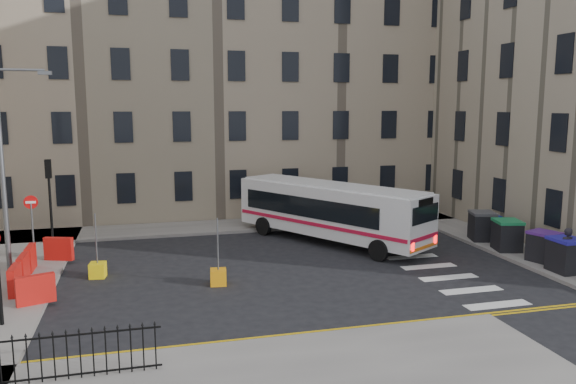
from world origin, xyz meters
name	(u,v)px	position (x,y,z in m)	size (l,w,h in m)	color
ground	(331,266)	(0.00, 0.00, 0.00)	(120.00, 120.00, 0.00)	black
pavement_north	(176,229)	(-6.00, 8.60, 0.07)	(36.00, 3.20, 0.15)	slate
pavement_east	(465,232)	(9.00, 4.00, 0.07)	(2.40, 26.00, 0.15)	slate
terrace_north	(149,76)	(-7.00, 15.50, 8.62)	(38.30, 10.80, 17.20)	gray
traffic_light_nw	(49,188)	(-12.00, 6.50, 2.87)	(0.28, 0.22, 4.10)	black
streetlamp	(2,169)	(-13.00, 2.00, 4.34)	(0.50, 0.22, 8.14)	#595B5E
no_entry_north	(32,213)	(-12.50, 4.50, 2.08)	(0.60, 0.08, 3.00)	#595B5E
roadworks_barriers	(33,268)	(-11.84, 0.50, 0.65)	(1.66, 6.26, 1.00)	red
bus	(330,210)	(1.31, 3.95, 1.66)	(7.61, 10.20, 2.87)	silver
wheelie_bin_a	(566,255)	(8.69, -3.71, 0.85)	(1.09, 1.26, 1.39)	black
wheelie_bin_b	(544,246)	(8.88, -2.19, 0.81)	(1.37, 1.46, 1.31)	black
wheelie_bin_c	(507,235)	(8.55, -0.12, 0.87)	(1.39, 1.52, 1.42)	black
wheelie_bin_d	(482,226)	(8.59, 1.92, 0.87)	(1.44, 1.56, 1.43)	black
wheelie_bin_e	(488,226)	(9.23, 2.36, 0.73)	(0.91, 1.05, 1.15)	black
pedestrian	(566,250)	(8.62, -3.77, 1.07)	(0.67, 0.44, 1.83)	black
bollard_yellow	(98,270)	(-9.53, 0.76, 0.30)	(0.60, 0.60, 0.60)	yellow
bollard_chevron	(218,277)	(-5.00, -1.37, 0.30)	(0.60, 0.60, 0.60)	orange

